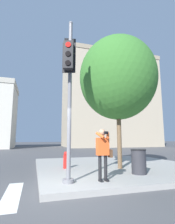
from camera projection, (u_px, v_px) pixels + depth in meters
The scene contains 8 objects.
ground_plane at pixel (58, 194), 4.81m from camera, with size 160.00×160.00×0.00m, color #4C4C4F.
sidewalk_corner at pixel (116, 166), 9.14m from camera, with size 8.00×8.00×0.18m.
traffic_signal_pole at pixel (69, 75), 5.89m from camera, with size 0.59×1.28×5.47m.
person_photographer at pixel (103, 149), 5.77m from camera, with size 0.58×0.54×1.67m.
street_tree at pixel (118, 78), 8.67m from camera, with size 3.77×3.77×6.41m.
fire_hydrant at pixel (66, 160), 8.03m from camera, with size 0.21×0.27×0.76m.
trash_bin at pixel (139, 161), 6.80m from camera, with size 0.59×0.59×0.94m.
building_right at pixel (109, 102), 36.11m from camera, with size 18.01×10.51×17.98m.
Camera 1 is at (-0.71, -5.12, 1.52)m, focal length 28.00 mm.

